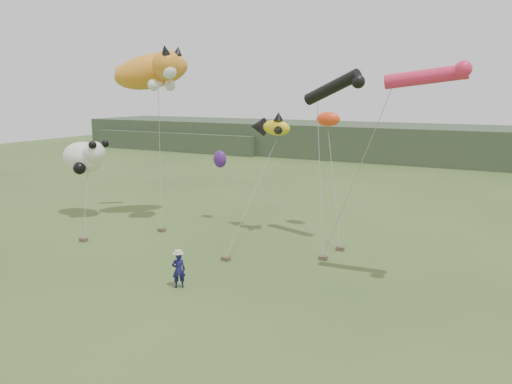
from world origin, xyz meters
TOP-DOWN VIEW (x-y plane):
  - ground at (0.00, 0.00)m, footprint 120.00×120.00m
  - headland at (-3.11, 44.69)m, footprint 90.00×13.00m
  - festival_attendant at (-0.39, -0.35)m, footprint 0.64×0.63m
  - sandbag_anchors at (-1.57, 4.99)m, footprint 13.07×5.17m
  - cat_kite at (-8.24, 8.39)m, footprint 6.03×4.75m
  - fish_kite at (-0.72, 8.70)m, footprint 2.58×1.74m
  - tube_kites at (5.25, 6.80)m, footprint 8.66×6.25m
  - panda_kite at (-12.75, 6.79)m, footprint 3.48×2.25m
  - misc_kites at (-0.47, 10.47)m, footprint 7.60×1.75m

SIDE VIEW (x-z plane):
  - ground at x=0.00m, z-range 0.00..0.00m
  - sandbag_anchors at x=-1.57m, z-range 0.00..0.19m
  - festival_attendant at x=-0.39m, z-range 0.00..1.49m
  - headland at x=-3.11m, z-range -0.08..3.92m
  - panda_kite at x=-12.75m, z-range 2.77..4.93m
  - misc_kites at x=-0.47m, z-range 3.73..7.19m
  - fish_kite at x=-0.72m, z-range 5.33..6.67m
  - tube_kites at x=5.25m, z-range 7.36..9.18m
  - cat_kite at x=-8.24m, z-range 7.66..10.60m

